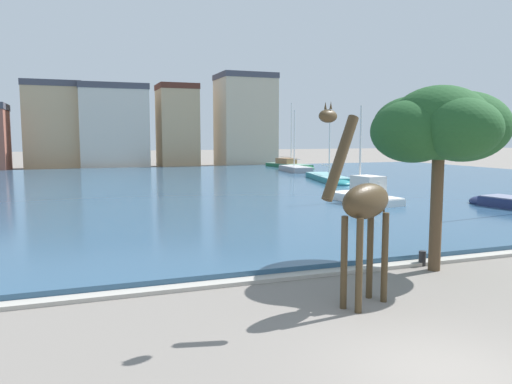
{
  "coord_description": "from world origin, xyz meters",
  "views": [
    {
      "loc": [
        -6.31,
        -7.1,
        4.32
      ],
      "look_at": [
        0.33,
        10.89,
        2.2
      ],
      "focal_mm": 35.37,
      "sensor_mm": 36.0,
      "label": 1
    }
  ],
  "objects_px": {
    "giraffe_statue": "(363,205)",
    "sailboat_green": "(291,166)",
    "mooring_bollard": "(422,258)",
    "shade_tree": "(439,127)",
    "sailboat_white": "(360,196)",
    "sailboat_teal": "(330,180)",
    "sailboat_grey": "(294,170)"
  },
  "relations": [
    {
      "from": "sailboat_green",
      "to": "shade_tree",
      "type": "xyz_separation_m",
      "value": [
        -16.07,
        -47.07,
        4.11
      ]
    },
    {
      "from": "sailboat_white",
      "to": "sailboat_teal",
      "type": "bearing_deg",
      "value": 68.79
    },
    {
      "from": "sailboat_green",
      "to": "giraffe_statue",
      "type": "bearing_deg",
      "value": -112.32
    },
    {
      "from": "giraffe_statue",
      "to": "sailboat_white",
      "type": "distance_m",
      "value": 19.14
    },
    {
      "from": "sailboat_grey",
      "to": "mooring_bollard",
      "type": "xyz_separation_m",
      "value": [
        -13.46,
        -39.94,
        -0.21
      ]
    },
    {
      "from": "giraffe_statue",
      "to": "sailboat_white",
      "type": "height_order",
      "value": "sailboat_white"
    },
    {
      "from": "sailboat_grey",
      "to": "sailboat_teal",
      "type": "distance_m",
      "value": 13.11
    },
    {
      "from": "sailboat_teal",
      "to": "sailboat_white",
      "type": "bearing_deg",
      "value": -111.21
    },
    {
      "from": "sailboat_teal",
      "to": "shade_tree",
      "type": "height_order",
      "value": "sailboat_teal"
    },
    {
      "from": "sailboat_grey",
      "to": "sailboat_teal",
      "type": "relative_size",
      "value": 0.74
    },
    {
      "from": "sailboat_grey",
      "to": "sailboat_teal",
      "type": "bearing_deg",
      "value": -99.96
    },
    {
      "from": "sailboat_white",
      "to": "shade_tree",
      "type": "bearing_deg",
      "value": -112.84
    },
    {
      "from": "giraffe_statue",
      "to": "shade_tree",
      "type": "distance_m",
      "value": 5.19
    },
    {
      "from": "mooring_bollard",
      "to": "sailboat_grey",
      "type": "bearing_deg",
      "value": 71.37
    },
    {
      "from": "sailboat_green",
      "to": "mooring_bollard",
      "type": "relative_size",
      "value": 18.6
    },
    {
      "from": "giraffe_statue",
      "to": "mooring_bollard",
      "type": "relative_size",
      "value": 10.19
    },
    {
      "from": "sailboat_white",
      "to": "shade_tree",
      "type": "distance_m",
      "value": 15.58
    },
    {
      "from": "sailboat_grey",
      "to": "sailboat_white",
      "type": "xyz_separation_m",
      "value": [
        -7.56,
        -26.57,
        0.15
      ]
    },
    {
      "from": "giraffe_statue",
      "to": "mooring_bollard",
      "type": "height_order",
      "value": "giraffe_statue"
    },
    {
      "from": "sailboat_grey",
      "to": "sailboat_teal",
      "type": "height_order",
      "value": "sailboat_grey"
    },
    {
      "from": "giraffe_statue",
      "to": "sailboat_grey",
      "type": "xyz_separation_m",
      "value": [
        17.6,
        42.74,
        -2.14
      ]
    },
    {
      "from": "sailboat_grey",
      "to": "shade_tree",
      "type": "height_order",
      "value": "sailboat_grey"
    },
    {
      "from": "sailboat_teal",
      "to": "shade_tree",
      "type": "distance_m",
      "value": 30.0
    },
    {
      "from": "giraffe_statue",
      "to": "sailboat_grey",
      "type": "relative_size",
      "value": 0.7
    },
    {
      "from": "sailboat_teal",
      "to": "sailboat_white",
      "type": "height_order",
      "value": "sailboat_white"
    },
    {
      "from": "mooring_bollard",
      "to": "shade_tree",
      "type": "bearing_deg",
      "value": -83.86
    },
    {
      "from": "sailboat_white",
      "to": "shade_tree",
      "type": "relative_size",
      "value": 1.06
    },
    {
      "from": "sailboat_teal",
      "to": "mooring_bollard",
      "type": "distance_m",
      "value": 29.26
    },
    {
      "from": "shade_tree",
      "to": "mooring_bollard",
      "type": "bearing_deg",
      "value": 96.14
    },
    {
      "from": "giraffe_statue",
      "to": "sailboat_green",
      "type": "distance_m",
      "value": 53.41
    },
    {
      "from": "giraffe_statue",
      "to": "sailboat_teal",
      "type": "bearing_deg",
      "value": 62.79
    },
    {
      "from": "sailboat_teal",
      "to": "sailboat_green",
      "type": "distance_m",
      "value": 20.15
    }
  ]
}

